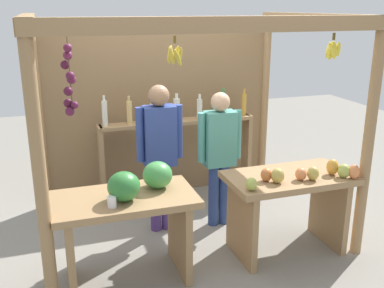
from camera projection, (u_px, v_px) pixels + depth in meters
name	position (u px, v px, depth m)	size (l,w,h in m)	color
ground_plane	(186.00, 227.00, 4.84)	(12.00, 12.00, 0.00)	gray
market_stall	(173.00, 100.00, 4.85)	(2.94, 2.13, 2.22)	#99754C
fruit_counter_left	(129.00, 212.00, 3.74)	(1.18, 0.64, 1.03)	#99754C
fruit_counter_right	(290.00, 196.00, 4.20)	(1.18, 0.64, 0.94)	#99754C
bottle_shelf_unit	(178.00, 137.00, 5.34)	(1.88, 0.22, 1.35)	#99754C
vendor_man	(160.00, 146.00, 4.52)	(0.48, 0.21, 1.56)	#4C3379
vendor_woman	(219.00, 149.00, 4.66)	(0.48, 0.20, 1.46)	navy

